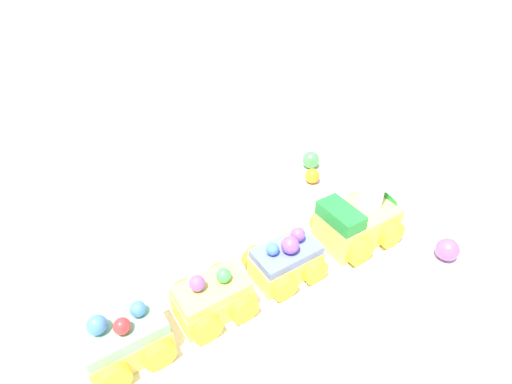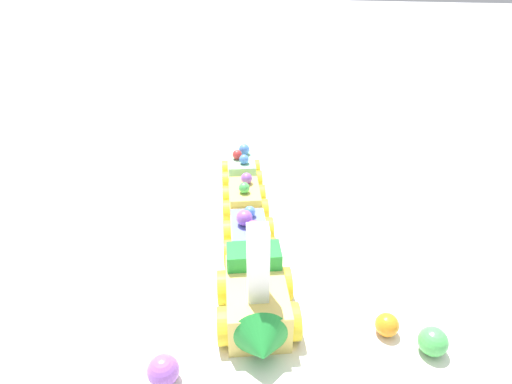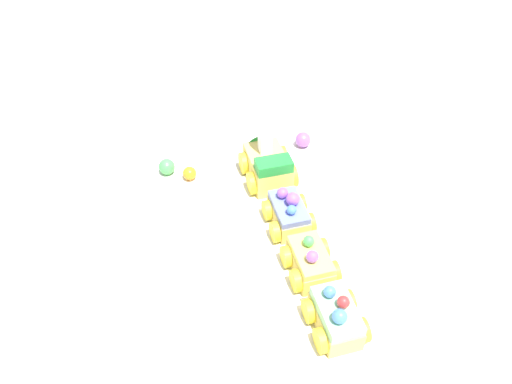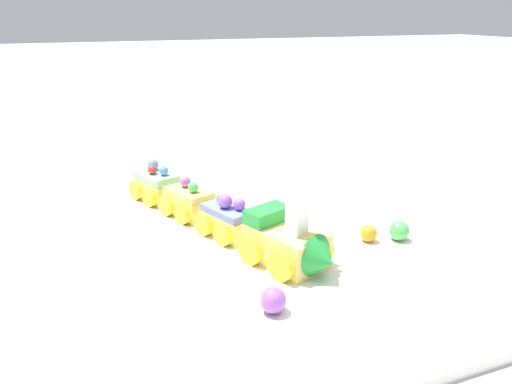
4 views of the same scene
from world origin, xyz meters
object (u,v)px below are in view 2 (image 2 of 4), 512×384
Objects in this scene: cake_car_blueberry at (249,237)px; cake_car_lemon at (245,200)px; cake_train_locomotive at (257,302)px; cake_car_mint at (241,171)px; gumball_green at (433,341)px; gumball_orange at (387,325)px; gumball_purple at (163,371)px.

cake_car_blueberry is 1.00× the size of cake_car_lemon.
cake_train_locomotive reaches higher than cake_car_lemon.
gumball_green is at bearing 24.26° from cake_car_mint.
cake_train_locomotive is 0.13m from gumball_orange.
cake_car_lemon is at bearing -128.11° from gumball_green.
gumball_orange is (-0.02, 0.13, -0.02)m from cake_train_locomotive.
cake_car_lemon reaches higher than gumball_purple.
cake_car_blueberry is at bearing -118.08° from gumball_orange.
cake_car_lemon is 0.09m from cake_car_mint.
cake_car_lemon is 3.28× the size of gumball_purple.
cake_train_locomotive reaches higher than cake_car_blueberry.
cake_car_blueberry is at bearing 174.80° from gumball_purple.
cake_car_blueberry reaches higher than gumball_purple.
gumball_purple is at bearing -13.28° from cake_car_mint.
gumball_green is (-0.01, 0.17, -0.02)m from cake_train_locomotive.
cake_car_blueberry is 3.36× the size of gumball_green.
cake_car_mint is at bearing 179.97° from cake_car_lemon.
cake_car_mint reaches higher than gumball_purple.
gumball_orange is (0.27, 0.24, -0.01)m from cake_car_mint.
gumball_green is at bearing 113.04° from gumball_purple.
cake_car_mint is (-0.18, -0.07, 0.00)m from cake_car_blueberry.
cake_car_blueberry is at bearing -179.97° from cake_train_locomotive.
cake_train_locomotive is 4.90× the size of gumball_green.
cake_car_mint is 0.39m from gumball_green.
cake_train_locomotive is at bearing -0.02° from cake_car_lemon.
cake_car_mint is 3.28× the size of gumball_purple.
gumball_green is at bearing 73.41° from cake_train_locomotive.
cake_train_locomotive is 0.31m from cake_car_mint.
gumball_purple is (0.20, -0.02, -0.01)m from cake_car_blueberry.
gumball_green reaches higher than gumball_orange.
gumball_purple is (0.29, 0.02, -0.01)m from cake_car_lemon.
cake_car_mint reaches higher than gumball_green.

